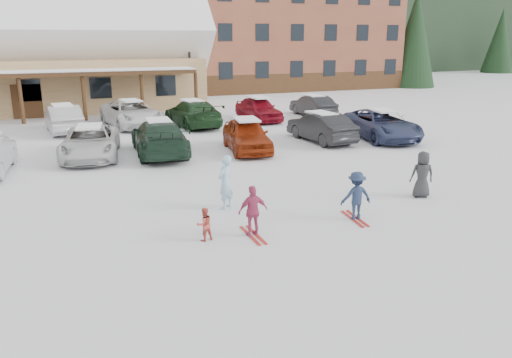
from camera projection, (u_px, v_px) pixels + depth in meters
name	position (u px, v px, depth m)	size (l,w,h in m)	color
ground	(259.00, 223.00, 14.16)	(160.00, 160.00, 0.00)	white
alpine_hotel	(253.00, 1.00, 50.83)	(31.48, 14.01, 21.48)	brown
lamp_post	(189.00, 59.00, 36.81)	(0.50, 0.25, 6.29)	black
conifer_1	(416.00, 25.00, 51.56)	(4.84, 4.84, 11.22)	black
conifer_3	(163.00, 37.00, 54.31)	(3.96, 3.96, 9.18)	black
conifer_4	(372.00, 26.00, 65.42)	(5.06, 5.06, 11.73)	black
adult_skier	(225.00, 182.00, 15.15)	(0.61, 0.40, 1.68)	#92BAD2
toddler_red	(204.00, 224.00, 12.83)	(0.43, 0.34, 0.89)	#BF4639
child_navy	(356.00, 196.00, 14.27)	(0.92, 0.53, 1.42)	#1B2943
skis_child_navy	(355.00, 219.00, 14.46)	(0.20, 1.40, 0.03)	#AB1E18
child_magenta	(253.00, 211.00, 13.07)	(0.81, 0.34, 1.38)	#AE375D
skis_child_magenta	(253.00, 235.00, 13.25)	(0.20, 1.40, 0.03)	#AB1E18
bystander_dark	(422.00, 174.00, 16.27)	(0.75, 0.49, 1.53)	#28282B
parked_car_2	(90.00, 142.00, 21.65)	(2.31, 5.01, 1.39)	silver
parked_car_3	(159.00, 137.00, 22.24)	(2.18, 5.37, 1.56)	#1A3122
parked_car_4	(247.00, 135.00, 22.93)	(1.76, 4.37, 1.49)	maroon
parked_car_5	(321.00, 127.00, 25.02)	(1.54, 4.42, 1.46)	black
parked_car_6	(381.00, 125.00, 25.69)	(2.46, 5.34, 1.48)	navy
parked_car_9	(63.00, 119.00, 27.44)	(1.61, 4.62, 1.52)	#AFAEB2
parked_car_10	(131.00, 113.00, 29.26)	(2.56, 5.55, 1.54)	white
parked_car_11	(193.00, 113.00, 29.35)	(2.15, 5.28, 1.53)	#1A391C
parked_car_12	(259.00, 109.00, 31.29)	(1.74, 4.33, 1.48)	maroon
parked_car_13	(313.00, 106.00, 33.11)	(1.47, 4.20, 1.39)	black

